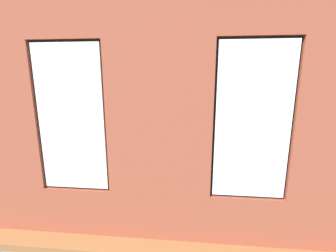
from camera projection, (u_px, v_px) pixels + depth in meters
ground_plane at (175, 163)px, 5.94m from camera, size 6.22×6.52×0.10m
brick_wall_with_windows at (159, 115)px, 2.77m from camera, size 5.62×0.30×3.43m
white_wall_right at (65, 96)px, 5.65m from camera, size 0.10×5.52×3.43m
couch_by_window at (138, 190)px, 3.74m from camera, size 1.90×0.87×0.80m
couch_left at (257, 151)px, 5.73m from camera, size 0.98×2.06×0.80m
coffee_table at (158, 146)px, 5.87m from camera, size 1.58×0.85×0.46m
cup_ceramic at (158, 143)px, 5.85m from camera, size 0.07×0.07×0.09m
candle_jar at (175, 141)px, 5.95m from camera, size 0.08×0.08×0.12m
table_plant_small at (139, 142)px, 5.77m from camera, size 0.11×0.11×0.18m
remote_silver at (151, 142)px, 5.98m from camera, size 0.10×0.18×0.02m
media_console at (80, 153)px, 5.86m from camera, size 1.12×0.42×0.46m
tv_flatscreen at (78, 131)px, 5.74m from camera, size 1.07×0.20×0.72m
papasan_chair at (179, 127)px, 8.01m from camera, size 1.02×1.02×0.66m
potted_plant_foreground_right at (120, 118)px, 8.14m from camera, size 0.82×0.82×1.13m
potted_plant_mid_room_small at (193, 139)px, 6.48m from camera, size 0.41×0.41×0.66m
potted_plant_between_couches at (224, 172)px, 3.57m from camera, size 0.80×0.80×1.08m
potted_plant_corner_far_left at (317, 174)px, 3.29m from camera, size 0.97×0.95×1.30m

